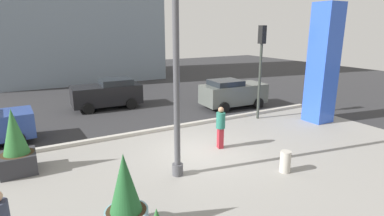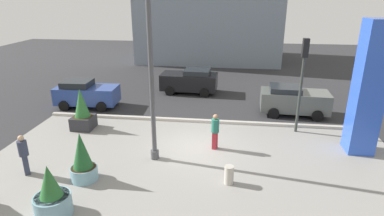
# 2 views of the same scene
# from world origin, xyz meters

# --- Properties ---
(ground_plane) EXTENTS (60.00, 60.00, 0.00)m
(ground_plane) POSITION_xyz_m (0.00, 4.00, 0.00)
(ground_plane) COLOR #2D2D30
(plaza_pavement) EXTENTS (18.00, 10.00, 0.02)m
(plaza_pavement) POSITION_xyz_m (0.00, -2.00, 0.00)
(plaza_pavement) COLOR gray
(plaza_pavement) RESTS_ON ground_plane
(curb_strip) EXTENTS (18.00, 0.24, 0.16)m
(curb_strip) POSITION_xyz_m (0.00, 3.12, 0.08)
(curb_strip) COLOR #B7B2A8
(curb_strip) RESTS_ON ground_plane
(lamp_post) EXTENTS (0.44, 0.44, 7.35)m
(lamp_post) POSITION_xyz_m (-1.73, -1.29, 3.59)
(lamp_post) COLOR #4C4C51
(lamp_post) RESTS_ON ground_plane
(art_pillar_blue) EXTENTS (1.13, 1.13, 5.93)m
(art_pillar_blue) POSITION_xyz_m (7.39, 0.62, 2.97)
(art_pillar_blue) COLOR blue
(art_pillar_blue) RESTS_ON ground_plane
(potted_plant_mid_plaza) EXTENTS (1.10, 1.10, 2.23)m
(potted_plant_mid_plaza) POSITION_xyz_m (-6.30, 1.47, 0.95)
(potted_plant_mid_plaza) COLOR #2D2D33
(potted_plant_mid_plaza) RESTS_ON ground_plane
(potted_plant_curbside) EXTENTS (1.03, 1.03, 2.00)m
(potted_plant_curbside) POSITION_xyz_m (-4.07, -3.27, 0.85)
(potted_plant_curbside) COLOR #7AA8B7
(potted_plant_curbside) RESTS_ON ground_plane
(concrete_bollard) EXTENTS (0.36, 0.36, 0.75)m
(concrete_bollard) POSITION_xyz_m (1.54, -2.85, 0.38)
(concrete_bollard) COLOR #B2ADA3
(concrete_bollard) RESTS_ON ground_plane
(traffic_light_far_side) EXTENTS (0.28, 0.42, 4.85)m
(traffic_light_far_side) POSITION_xyz_m (4.95, 2.48, 3.27)
(traffic_light_far_side) COLOR #333833
(traffic_light_far_side) RESTS_ON ground_plane
(car_curb_west) EXTENTS (4.00, 2.16, 1.72)m
(car_curb_west) POSITION_xyz_m (5.20, 5.09, 0.89)
(car_curb_west) COLOR #565B56
(car_curb_west) RESTS_ON ground_plane
(car_curb_east) EXTENTS (4.07, 2.20, 1.75)m
(car_curb_east) POSITION_xyz_m (-1.49, 8.69, 0.89)
(car_curb_east) COLOR black
(car_curb_east) RESTS_ON ground_plane
(pedestrian_by_curb) EXTENTS (0.44, 0.44, 1.72)m
(pedestrian_by_curb) POSITION_xyz_m (0.83, -0.01, 0.96)
(pedestrian_by_curb) COLOR maroon
(pedestrian_by_curb) RESTS_ON ground_plane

